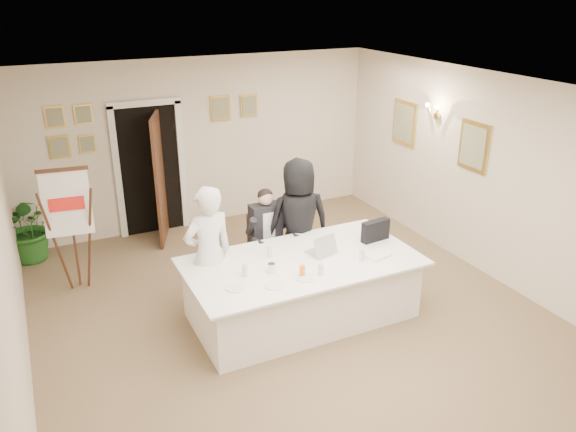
{
  "coord_description": "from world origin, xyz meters",
  "views": [
    {
      "loc": [
        -2.66,
        -5.31,
        3.83
      ],
      "look_at": [
        0.2,
        0.6,
        1.12
      ],
      "focal_mm": 35.0,
      "sensor_mm": 36.0,
      "label": 1
    }
  ],
  "objects_px": {
    "seated_man": "(267,235)",
    "standing_man": "(209,254)",
    "flip_chart": "(73,236)",
    "laptop": "(321,242)",
    "laptop_bag": "(375,231)",
    "standing_woman": "(299,222)",
    "conference_table": "(302,288)",
    "oj_glass": "(302,271)",
    "steel_jug": "(271,268)",
    "paper_stack": "(378,255)",
    "potted_palm": "(29,227)"
  },
  "relations": [
    {
      "from": "conference_table",
      "to": "laptop",
      "type": "distance_m",
      "value": 0.61
    },
    {
      "from": "standing_woman",
      "to": "potted_palm",
      "type": "distance_m",
      "value": 4.04
    },
    {
      "from": "conference_table",
      "to": "standing_woman",
      "type": "height_order",
      "value": "standing_woman"
    },
    {
      "from": "seated_man",
      "to": "laptop_bag",
      "type": "relative_size",
      "value": 3.45
    },
    {
      "from": "seated_man",
      "to": "standing_woman",
      "type": "height_order",
      "value": "standing_woman"
    },
    {
      "from": "standing_man",
      "to": "seated_man",
      "type": "bearing_deg",
      "value": -159.61
    },
    {
      "from": "potted_palm",
      "to": "steel_jug",
      "type": "xyz_separation_m",
      "value": [
        2.46,
        -3.28,
        0.31
      ]
    },
    {
      "from": "standing_woman",
      "to": "standing_man",
      "type": "bearing_deg",
      "value": 27.16
    },
    {
      "from": "conference_table",
      "to": "standing_man",
      "type": "height_order",
      "value": "standing_man"
    },
    {
      "from": "laptop",
      "to": "laptop_bag",
      "type": "height_order",
      "value": "laptop"
    },
    {
      "from": "flip_chart",
      "to": "laptop_bag",
      "type": "xyz_separation_m",
      "value": [
        3.51,
        -1.81,
        0.13
      ]
    },
    {
      "from": "laptop_bag",
      "to": "oj_glass",
      "type": "relative_size",
      "value": 3.0
    },
    {
      "from": "potted_palm",
      "to": "laptop",
      "type": "bearing_deg",
      "value": -43.64
    },
    {
      "from": "oj_glass",
      "to": "paper_stack",
      "type": "bearing_deg",
      "value": 2.46
    },
    {
      "from": "potted_palm",
      "to": "steel_jug",
      "type": "bearing_deg",
      "value": -53.19
    },
    {
      "from": "flip_chart",
      "to": "oj_glass",
      "type": "distance_m",
      "value": 3.17
    },
    {
      "from": "seated_man",
      "to": "standing_man",
      "type": "bearing_deg",
      "value": -160.11
    },
    {
      "from": "conference_table",
      "to": "laptop",
      "type": "height_order",
      "value": "laptop"
    },
    {
      "from": "standing_woman",
      "to": "potted_palm",
      "type": "xyz_separation_m",
      "value": [
        -3.3,
        2.3,
        -0.35
      ]
    },
    {
      "from": "flip_chart",
      "to": "oj_glass",
      "type": "relative_size",
      "value": 13.01
    },
    {
      "from": "conference_table",
      "to": "oj_glass",
      "type": "relative_size",
      "value": 21.55
    },
    {
      "from": "standing_woman",
      "to": "potted_palm",
      "type": "relative_size",
      "value": 1.68
    },
    {
      "from": "laptop",
      "to": "conference_table",
      "type": "bearing_deg",
      "value": -174.78
    },
    {
      "from": "flip_chart",
      "to": "standing_man",
      "type": "relative_size",
      "value": 0.98
    },
    {
      "from": "seated_man",
      "to": "flip_chart",
      "type": "relative_size",
      "value": 0.8
    },
    {
      "from": "laptop",
      "to": "steel_jug",
      "type": "bearing_deg",
      "value": -176.83
    },
    {
      "from": "paper_stack",
      "to": "laptop",
      "type": "bearing_deg",
      "value": 144.46
    },
    {
      "from": "laptop",
      "to": "oj_glass",
      "type": "relative_size",
      "value": 2.72
    },
    {
      "from": "standing_man",
      "to": "laptop_bag",
      "type": "xyz_separation_m",
      "value": [
        2.12,
        -0.37,
        0.05
      ]
    },
    {
      "from": "oj_glass",
      "to": "steel_jug",
      "type": "relative_size",
      "value": 1.18
    },
    {
      "from": "standing_woman",
      "to": "laptop_bag",
      "type": "xyz_separation_m",
      "value": [
        0.72,
        -0.77,
        0.04
      ]
    },
    {
      "from": "seated_man",
      "to": "flip_chart",
      "type": "bearing_deg",
      "value": 150.29
    },
    {
      "from": "seated_man",
      "to": "flip_chart",
      "type": "xyz_separation_m",
      "value": [
        -2.41,
        0.86,
        0.11
      ]
    },
    {
      "from": "standing_woman",
      "to": "steel_jug",
      "type": "bearing_deg",
      "value": 60.48
    },
    {
      "from": "standing_woman",
      "to": "seated_man",
      "type": "bearing_deg",
      "value": -14.23
    },
    {
      "from": "laptop",
      "to": "laptop_bag",
      "type": "xyz_separation_m",
      "value": [
        0.8,
        -0.0,
        -0.0
      ]
    },
    {
      "from": "seated_man",
      "to": "potted_palm",
      "type": "bearing_deg",
      "value": 133.96
    },
    {
      "from": "potted_palm",
      "to": "steel_jug",
      "type": "height_order",
      "value": "potted_palm"
    },
    {
      "from": "flip_chart",
      "to": "standing_woman",
      "type": "distance_m",
      "value": 2.98
    },
    {
      "from": "seated_man",
      "to": "laptop",
      "type": "distance_m",
      "value": 1.02
    },
    {
      "from": "conference_table",
      "to": "laptop",
      "type": "bearing_deg",
      "value": 17.86
    },
    {
      "from": "seated_man",
      "to": "standing_man",
      "type": "relative_size",
      "value": 0.78
    },
    {
      "from": "paper_stack",
      "to": "oj_glass",
      "type": "xyz_separation_m",
      "value": [
        -1.05,
        -0.05,
        0.05
      ]
    },
    {
      "from": "flip_chart",
      "to": "laptop_bag",
      "type": "bearing_deg",
      "value": -27.26
    },
    {
      "from": "steel_jug",
      "to": "standing_man",
      "type": "bearing_deg",
      "value": 133.73
    },
    {
      "from": "seated_man",
      "to": "paper_stack",
      "type": "distance_m",
      "value": 1.62
    },
    {
      "from": "paper_stack",
      "to": "oj_glass",
      "type": "bearing_deg",
      "value": -177.54
    },
    {
      "from": "conference_table",
      "to": "standing_woman",
      "type": "relative_size",
      "value": 1.6
    },
    {
      "from": "laptop_bag",
      "to": "oj_glass",
      "type": "height_order",
      "value": "laptop_bag"
    },
    {
      "from": "paper_stack",
      "to": "steel_jug",
      "type": "height_order",
      "value": "steel_jug"
    }
  ]
}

